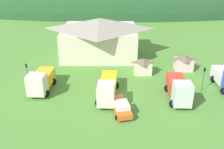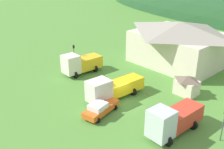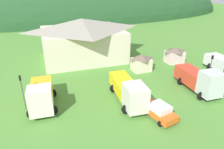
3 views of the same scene
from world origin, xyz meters
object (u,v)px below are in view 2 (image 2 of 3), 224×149
(traffic_light_east, at_px, (224,121))
(play_shed_cream, at_px, (187,85))
(tow_truck_silver, at_px, (173,119))
(traffic_light_west, at_px, (74,55))
(traffic_cone_near_pickup, at_px, (147,95))
(flatbed_truck_yellow, at_px, (112,88))
(service_pickup_orange, at_px, (100,108))
(heavy_rig_striped, at_px, (80,63))
(depot_building, at_px, (179,42))

(traffic_light_east, bearing_deg, play_shed_cream, 143.01)
(play_shed_cream, relative_size, tow_truck_silver, 0.43)
(tow_truck_silver, xyz_separation_m, traffic_light_west, (-21.60, 2.71, 0.87))
(traffic_light_west, height_order, traffic_light_east, traffic_light_west)
(traffic_light_west, height_order, traffic_cone_near_pickup, traffic_light_west)
(flatbed_truck_yellow, height_order, traffic_light_west, traffic_light_west)
(traffic_light_west, distance_m, traffic_cone_near_pickup, 14.45)
(play_shed_cream, distance_m, traffic_cone_near_pickup, 5.58)
(play_shed_cream, xyz_separation_m, service_pickup_orange, (-4.02, -12.01, -0.59))
(flatbed_truck_yellow, xyz_separation_m, tow_truck_silver, (9.88, -0.41, 0.11))
(play_shed_cream, relative_size, traffic_cone_near_pickup, 6.69)
(traffic_light_east, distance_m, traffic_cone_near_pickup, 12.09)
(tow_truck_silver, distance_m, traffic_light_east, 4.99)
(service_pickup_orange, height_order, traffic_cone_near_pickup, service_pickup_orange)
(service_pickup_orange, bearing_deg, traffic_light_east, 102.96)
(service_pickup_orange, relative_size, traffic_light_east, 1.45)
(traffic_light_east, xyz_separation_m, traffic_cone_near_pickup, (-11.68, 2.06, -2.32))
(play_shed_cream, relative_size, traffic_light_west, 0.73)
(traffic_light_west, bearing_deg, play_shed_cream, 19.38)
(heavy_rig_striped, relative_size, tow_truck_silver, 0.91)
(heavy_rig_striped, distance_m, traffic_light_east, 23.87)
(service_pickup_orange, height_order, traffic_light_west, traffic_light_west)
(play_shed_cream, height_order, service_pickup_orange, play_shed_cream)
(service_pickup_orange, distance_m, traffic_cone_near_pickup, 7.95)
(depot_building, distance_m, flatbed_truck_yellow, 17.74)
(depot_building, relative_size, heavy_rig_striped, 2.32)
(heavy_rig_striped, bearing_deg, traffic_light_west, -94.45)
(heavy_rig_striped, xyz_separation_m, tow_truck_silver, (19.72, -2.47, 0.02))
(traffic_light_east, bearing_deg, traffic_cone_near_pickup, 170.01)
(play_shed_cream, height_order, flatbed_truck_yellow, flatbed_truck_yellow)
(heavy_rig_striped, relative_size, service_pickup_orange, 1.23)
(tow_truck_silver, relative_size, traffic_cone_near_pickup, 15.58)
(flatbed_truck_yellow, xyz_separation_m, service_pickup_orange, (1.81, -3.53, -0.82))
(service_pickup_orange, bearing_deg, tow_truck_silver, 98.59)
(depot_building, xyz_separation_m, flatbed_truck_yellow, (1.94, -17.50, -2.18))
(traffic_light_west, bearing_deg, flatbed_truck_yellow, -11.13)
(traffic_light_east, bearing_deg, tow_truck_silver, -146.82)
(heavy_rig_striped, bearing_deg, service_pickup_orange, 67.21)
(tow_truck_silver, xyz_separation_m, service_pickup_orange, (-8.07, -3.12, -0.92))
(play_shed_cream, bearing_deg, traffic_light_west, -160.62)
(depot_building, distance_m, tow_truck_silver, 21.55)
(flatbed_truck_yellow, distance_m, traffic_light_west, 11.98)
(play_shed_cream, xyz_separation_m, tow_truck_silver, (4.05, -8.88, 0.34))
(play_shed_cream, bearing_deg, heavy_rig_striped, -157.74)
(traffic_light_east, height_order, traffic_cone_near_pickup, traffic_light_east)
(heavy_rig_striped, xyz_separation_m, flatbed_truck_yellow, (9.84, -2.06, -0.08))
(tow_truck_silver, height_order, traffic_cone_near_pickup, tow_truck_silver)
(tow_truck_silver, height_order, service_pickup_orange, tow_truck_silver)
(depot_building, relative_size, traffic_light_west, 3.58)
(service_pickup_orange, bearing_deg, traffic_cone_near_pickup, 163.56)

